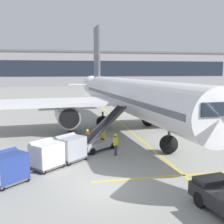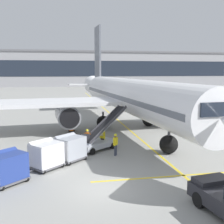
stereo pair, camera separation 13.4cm
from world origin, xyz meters
The scene contains 16 objects.
ground_plane centered at (0.00, 0.00, 0.00)m, with size 600.00×600.00×0.00m, color gray.
parked_airplane centered at (5.36, 15.56, 3.72)m, with size 31.07×40.54×13.78m.
belt_loader centered at (0.82, 7.84, 0.93)m, with size 4.83×4.00×3.49m.
baggage_cart_lead centered at (-1.63, 5.28, 1.00)m, with size 2.57×2.53×1.91m.
baggage_cart_second centered at (-3.27, 3.92, 1.00)m, with size 2.57×2.53×1.91m.
baggage_cart_third centered at (-5.37, 1.81, 1.00)m, with size 2.57×2.53×1.91m.
ground_crew_by_loader centered at (-0.10, 7.93, 1.00)m, with size 0.53×0.37×1.74m.
ground_crew_by_carts centered at (1.23, 8.25, 1.00)m, with size 0.44×0.44×1.74m.
ground_crew_marshaller centered at (-2.54, 5.25, 1.00)m, with size 0.49×0.41×1.74m.
ground_crew_wingwalker centered at (1.90, 5.90, 1.00)m, with size 0.42×0.48×1.74m.
safety_cone_engine_keepout centered at (-1.11, 15.56, 0.37)m, with size 0.67×0.67×0.76m.
safety_cone_wingtip centered at (-1.19, 10.34, 0.31)m, with size 0.57×0.57×0.65m.
safety_cone_nose_mark centered at (-0.81, 10.65, 0.37)m, with size 0.68×0.68×0.77m.
apron_guidance_line_lead_in centered at (5.30, 14.85, 0.00)m, with size 0.20×110.00×0.01m.
apron_guidance_line_stop_bar centered at (5.42, 1.01, 0.00)m, with size 12.00×0.20×0.01m.
terminal_building centered at (1.81, 111.94, 7.58)m, with size 147.27×16.57×15.27m.
Camera 1 is at (-2.32, -14.52, 6.51)m, focal length 44.36 mm.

